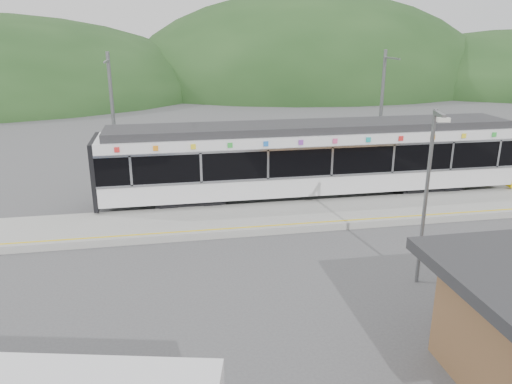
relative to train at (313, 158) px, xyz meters
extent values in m
plane|color=#4C4C4F|center=(-2.46, -6.00, -2.06)|extent=(120.00, 120.00, 0.00)
ellipsoid|color=#1E3D19|center=(13.54, 48.00, -2.06)|extent=(52.00, 39.00, 26.00)
cube|color=#9E9E99|center=(-2.46, -2.70, -1.91)|extent=(26.00, 3.20, 0.30)
cube|color=yellow|center=(-2.46, -4.00, -1.76)|extent=(26.00, 0.10, 0.01)
cube|color=black|center=(-6.02, 0.00, -1.76)|extent=(3.20, 2.20, 0.56)
cube|color=black|center=(5.98, 0.00, -1.76)|extent=(3.20, 2.20, 0.56)
cube|color=silver|center=(-0.02, 0.00, -1.02)|extent=(20.00, 2.90, 0.92)
cube|color=black|center=(-0.02, 0.00, 0.16)|extent=(20.00, 2.96, 1.45)
cube|color=silver|center=(-0.02, -1.50, -0.51)|extent=(20.00, 0.05, 0.10)
cube|color=silver|center=(-0.02, -1.50, 0.84)|extent=(20.00, 0.05, 0.10)
cube|color=silver|center=(-0.02, 0.00, 1.11)|extent=(20.00, 2.90, 0.45)
cube|color=#2D2D30|center=(-0.02, 0.00, 1.52)|extent=(19.40, 2.50, 0.36)
cube|color=yellow|center=(10.10, 0.00, -0.16)|extent=(0.24, 2.92, 3.00)
cube|color=black|center=(-10.12, 0.00, -0.16)|extent=(0.20, 2.92, 3.00)
cube|color=silver|center=(-8.52, -1.50, 0.16)|extent=(0.10, 0.05, 1.35)
cube|color=silver|center=(-5.52, -1.50, 0.16)|extent=(0.10, 0.05, 1.35)
cube|color=silver|center=(-2.52, -1.50, 0.16)|extent=(0.10, 0.05, 1.35)
cube|color=silver|center=(0.48, -1.50, 0.16)|extent=(0.10, 0.05, 1.35)
cube|color=silver|center=(3.48, -1.50, 0.16)|extent=(0.10, 0.05, 1.35)
cube|color=silver|center=(6.48, -1.50, 0.16)|extent=(0.10, 0.05, 1.35)
cube|color=silver|center=(8.98, -1.50, 0.16)|extent=(0.10, 0.05, 1.35)
cube|color=red|center=(-9.02, -1.49, 1.12)|extent=(0.22, 0.04, 0.22)
cube|color=orange|center=(-7.42, -1.49, 1.12)|extent=(0.22, 0.04, 0.22)
cube|color=yellow|center=(-5.82, -1.49, 1.12)|extent=(0.22, 0.04, 0.22)
cube|color=green|center=(-4.22, -1.49, 1.12)|extent=(0.22, 0.04, 0.22)
cube|color=blue|center=(-2.62, -1.49, 1.12)|extent=(0.22, 0.04, 0.22)
cube|color=purple|center=(-1.02, -1.49, 1.12)|extent=(0.22, 0.04, 0.22)
cube|color=#E54C8C|center=(0.58, -1.49, 1.12)|extent=(0.22, 0.04, 0.22)
cube|color=#19A5A5|center=(2.18, -1.49, 1.12)|extent=(0.22, 0.04, 0.22)
cube|color=red|center=(3.78, -1.49, 1.12)|extent=(0.22, 0.04, 0.22)
cube|color=orange|center=(5.38, -1.49, 1.12)|extent=(0.22, 0.04, 0.22)
cube|color=yellow|center=(6.98, -1.49, 1.12)|extent=(0.22, 0.04, 0.22)
cube|color=green|center=(8.58, -1.49, 1.12)|extent=(0.22, 0.04, 0.22)
cylinder|color=slate|center=(-9.46, 2.60, 1.44)|extent=(0.18, 0.18, 7.00)
cube|color=slate|center=(-9.46, 1.80, 4.54)|extent=(0.08, 1.80, 0.08)
cylinder|color=slate|center=(4.54, 2.60, 1.44)|extent=(0.18, 0.18, 7.00)
cube|color=slate|center=(4.54, 1.80, 4.54)|extent=(0.08, 1.80, 0.08)
cylinder|color=slate|center=(1.01, -9.00, 0.81)|extent=(0.12, 0.12, 5.75)
cube|color=slate|center=(1.01, -9.43, 3.59)|extent=(0.35, 0.96, 0.12)
cube|color=silver|center=(1.01, -9.86, 3.51)|extent=(0.38, 0.26, 0.12)
camera|label=1|loc=(-6.91, -22.67, 5.96)|focal=35.00mm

